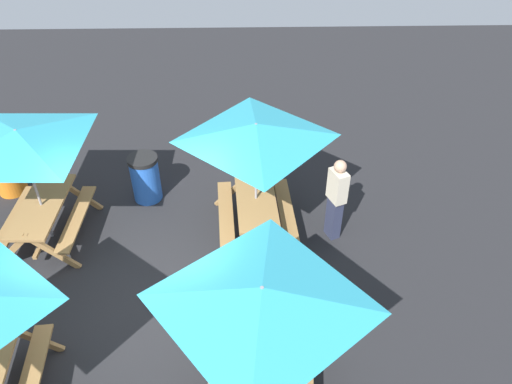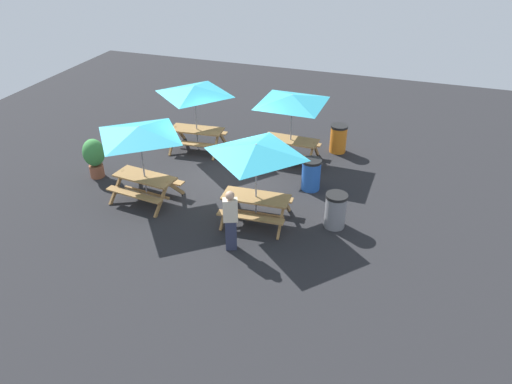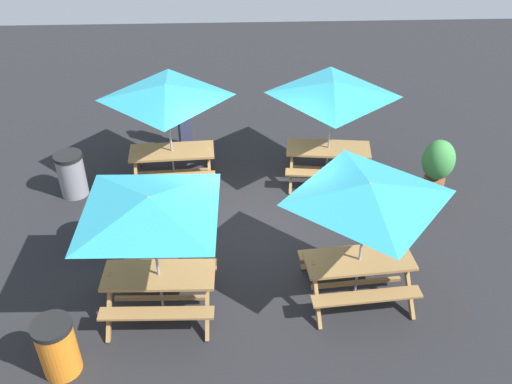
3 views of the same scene
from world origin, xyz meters
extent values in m
plane|color=#232326|center=(0.00, 0.00, 0.00)|extent=(24.00, 24.00, 0.00)
cube|color=olive|center=(1.75, 1.80, 0.74)|extent=(1.87, 0.90, 0.05)
cube|color=olive|center=(1.68, 1.25, 0.45)|extent=(1.82, 0.47, 0.04)
cube|color=olive|center=(0.93, 1.52, 0.37)|extent=(0.15, 0.80, 0.81)
cube|color=olive|center=(1.02, 2.25, 0.37)|extent=(0.15, 0.80, 0.81)
cylinder|color=gray|center=(1.75, 1.80, 1.15)|extent=(0.04, 0.04, 2.30)
pyramid|color=teal|center=(1.75, 1.80, 2.16)|extent=(2.22, 2.22, 0.28)
cube|color=olive|center=(1.70, -1.21, 0.45)|extent=(1.82, 0.42, 0.04)
cube|color=olive|center=(0.94, -1.46, 0.37)|extent=(0.13, 0.80, 0.81)
cube|color=olive|center=(-1.63, 1.81, 0.74)|extent=(1.84, 0.81, 0.05)
cube|color=olive|center=(-1.59, 1.26, 0.45)|extent=(1.81, 0.37, 0.04)
cube|color=olive|center=(-1.66, 2.36, 0.45)|extent=(1.81, 0.37, 0.04)
cube|color=olive|center=(-2.38, 1.40, 0.37)|extent=(0.11, 0.80, 0.81)
cube|color=olive|center=(-2.43, 2.13, 0.37)|extent=(0.11, 0.80, 0.81)
cube|color=olive|center=(-0.83, 1.49, 0.37)|extent=(0.11, 0.80, 0.81)
cube|color=olive|center=(-0.87, 2.22, 0.37)|extent=(0.11, 0.80, 0.81)
cube|color=olive|center=(-1.63, 1.81, 0.22)|extent=(1.56, 0.16, 0.06)
cylinder|color=gray|center=(-1.63, 1.81, 1.15)|extent=(0.04, 0.04, 2.30)
pyramid|color=teal|center=(-1.63, 1.81, 2.16)|extent=(2.12, 2.12, 0.28)
cube|color=olive|center=(-1.53, -1.97, 0.74)|extent=(1.82, 0.74, 0.05)
cube|color=olive|center=(-1.55, -2.52, 0.45)|extent=(1.81, 0.30, 0.04)
cube|color=olive|center=(-1.52, -1.42, 0.45)|extent=(1.81, 0.30, 0.04)
cube|color=olive|center=(-2.32, -2.32, 0.37)|extent=(0.08, 0.80, 0.81)
cube|color=olive|center=(-2.31, -1.59, 0.37)|extent=(0.08, 0.80, 0.81)
cube|color=olive|center=(-0.76, -2.36, 0.37)|extent=(0.08, 0.80, 0.81)
cube|color=olive|center=(-0.75, -1.63, 0.37)|extent=(0.08, 0.80, 0.81)
cube|color=olive|center=(-1.53, -1.97, 0.22)|extent=(1.56, 0.11, 0.06)
cylinder|color=gray|center=(-1.53, -1.97, 1.15)|extent=(0.04, 0.04, 2.30)
pyramid|color=teal|center=(-1.53, -1.97, 2.16)|extent=(2.83, 2.83, 0.28)
cylinder|color=orange|center=(-2.91, -3.16, 0.45)|extent=(0.56, 0.56, 0.90)
cylinder|color=black|center=(-2.91, -3.16, 0.94)|extent=(0.59, 0.59, 0.08)
cylinder|color=blue|center=(-2.63, -0.35, 0.45)|extent=(0.56, 0.56, 0.90)
cylinder|color=black|center=(-2.63, -0.35, 0.94)|extent=(0.59, 0.59, 0.08)
cylinder|color=gray|center=(-3.71, 1.38, 0.45)|extent=(0.56, 0.56, 0.90)
cylinder|color=black|center=(-3.71, 1.38, 0.94)|extent=(0.59, 0.59, 0.08)
cube|color=#2D334C|center=(-1.45, 3.21, 0.42)|extent=(0.33, 0.27, 0.85)
cube|color=beige|center=(-1.45, 3.21, 1.15)|extent=(0.42, 0.34, 0.60)
sphere|color=tan|center=(-1.45, 3.21, 1.56)|extent=(0.22, 0.22, 0.22)
camera|label=1|loc=(5.26, 1.65, 6.42)|focal=35.00mm
camera|label=2|loc=(-5.32, 12.56, 7.66)|focal=35.00mm
camera|label=3|loc=(-0.24, -8.68, 7.17)|focal=40.00mm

